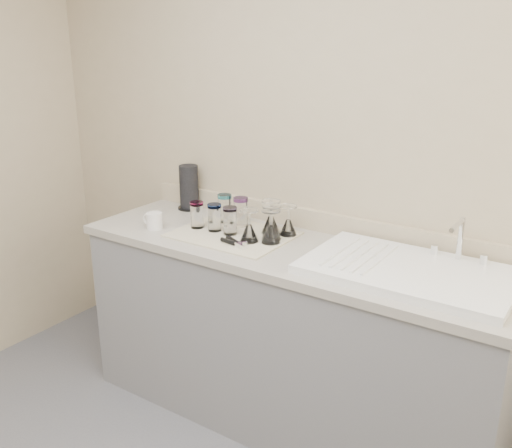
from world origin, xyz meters
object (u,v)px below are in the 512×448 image
Objects in this scene: tumbler_lavender at (230,221)px; tumbler_blue at (215,217)px; goblet_front_left at (249,231)px; goblet_extra at (271,228)px; goblet_front_right at (271,231)px; goblet_back_left at (271,222)px; goblet_back_right at (288,225)px; sink_unit at (409,270)px; white_mug at (154,221)px; tumbler_magenta at (197,215)px; can_opener at (235,243)px; tumbler_cyan at (225,208)px; paper_towel_roll at (189,188)px; tumbler_purple at (241,212)px.

tumbler_blue is at bearing -179.40° from tumbler_lavender.
tumbler_lavender is at bearing 166.23° from goblet_front_left.
goblet_front_right is at bearing -61.51° from goblet_extra.
goblet_front_right is (0.09, 0.04, 0.00)m from goblet_front_left.
goblet_back_left is 1.12× the size of goblet_back_right.
sink_unit is 0.68m from goblet_extra.
white_mug is at bearing -161.96° from tumbler_lavender.
tumbler_magenta is 0.82× the size of can_opener.
tumbler_magenta is 0.37m from goblet_back_left.
sink_unit reaches higher than goblet_extra.
tumbler_magenta is at bearing -110.09° from tumbler_cyan.
goblet_extra is at bearing -15.82° from paper_towel_roll.
tumbler_cyan is 1.27× the size of white_mug.
tumbler_purple is 0.89× the size of goblet_extra.
goblet_back_left reaches higher than tumbler_purple.
tumbler_magenta is at bearing -138.32° from tumbler_purple.
tumbler_blue is 0.43m from paper_towel_roll.
goblet_back_left is 0.13m from goblet_front_right.
tumbler_magenta is at bearing 30.87° from white_mug.
goblet_extra is at bearing 49.95° from goblet_front_left.
goblet_front_left is at bearing -32.78° from tumbler_cyan.
sink_unit is 0.73m from goblet_back_left.
sink_unit is 5.63× the size of tumbler_purple.
tumbler_lavender is at bearing -166.03° from goblet_extra.
goblet_extra is 1.46× the size of white_mug.
sink_unit is 3.36× the size of paper_towel_roll.
sink_unit is 0.78m from can_opener.
tumbler_magenta is 0.98× the size of tumbler_lavender.
goblet_front_right reaches higher than goblet_front_left.
sink_unit reaches higher than goblet_front_right.
can_opener is at bearing -31.57° from paper_towel_roll.
sink_unit reaches higher than tumbler_purple.
goblet_back_left is 0.16m from goblet_front_left.
goblet_front_right reaches higher than white_mug.
tumbler_blue is at bearing 151.85° from can_opener.
goblet_front_right is at bearing 3.13° from tumbler_magenta.
goblet_front_left is (-0.10, -0.18, 0.00)m from goblet_back_right.
goblet_extra is at bearing 13.97° from tumbler_lavender.
tumbler_cyan is at bearing 147.22° from goblet_front_left.
tumbler_lavender is 0.28m from goblet_back_right.
goblet_back_left is 1.03× the size of goblet_front_right.
goblet_front_left reaches higher than tumbler_blue.
tumbler_purple is at bearing -13.78° from paper_towel_roll.
goblet_back_left reaches higher than tumbler_lavender.
paper_towel_roll reaches higher than goblet_back_left.
goblet_front_left reaches higher than can_opener.
tumbler_purple is at bearing -4.70° from tumbler_cyan.
paper_towel_roll is (-0.58, 0.27, 0.06)m from goblet_front_left.
tumbler_blue is 0.82× the size of goblet_extra.
goblet_front_left is (0.27, -0.17, -0.02)m from tumbler_cyan.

